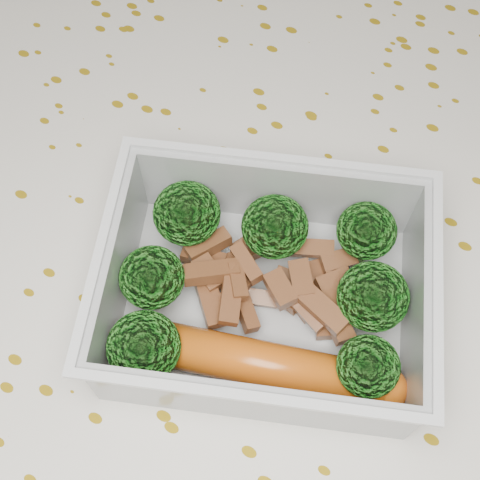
% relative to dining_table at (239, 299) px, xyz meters
% --- Properties ---
extents(ground_plane, '(4.00, 4.00, 0.00)m').
position_rel_dining_table_xyz_m(ground_plane, '(0.00, 0.00, -0.67)').
color(ground_plane, olive).
rests_on(ground_plane, ground).
extents(dining_table, '(1.40, 0.90, 0.75)m').
position_rel_dining_table_xyz_m(dining_table, '(0.00, 0.00, 0.00)').
color(dining_table, brown).
rests_on(dining_table, ground).
extents(tablecloth, '(1.46, 0.96, 0.19)m').
position_rel_dining_table_xyz_m(tablecloth, '(0.00, 0.00, 0.05)').
color(tablecloth, silver).
rests_on(tablecloth, dining_table).
extents(lunch_container, '(0.24, 0.22, 0.07)m').
position_rel_dining_table_xyz_m(lunch_container, '(0.04, -0.03, 0.11)').
color(lunch_container, silver).
rests_on(lunch_container, tablecloth).
extents(broccoli_florets, '(0.19, 0.17, 0.05)m').
position_rel_dining_table_xyz_m(broccoli_florets, '(0.03, -0.03, 0.13)').
color(broccoli_florets, '#608C3F').
rests_on(broccoli_florets, lunch_container).
extents(meat_pile, '(0.13, 0.10, 0.03)m').
position_rel_dining_table_xyz_m(meat_pile, '(0.04, -0.02, 0.11)').
color(meat_pile, brown).
rests_on(meat_pile, lunch_container).
extents(sausage, '(0.17, 0.07, 0.03)m').
position_rel_dining_table_xyz_m(sausage, '(0.05, -0.07, 0.11)').
color(sausage, '#B85010').
rests_on(sausage, lunch_container).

